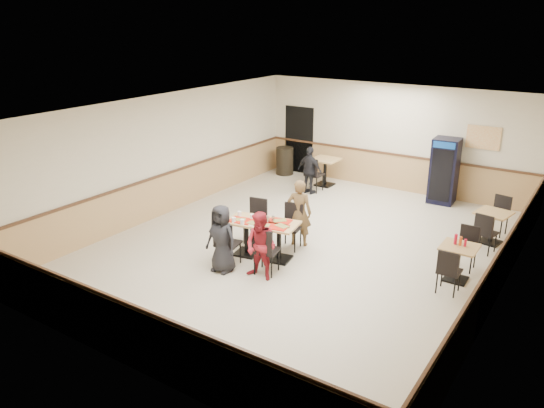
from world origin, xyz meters
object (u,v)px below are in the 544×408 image
Objects in this scene: pepsi_cooler at (444,171)px; trash_bin at (285,161)px; diner_woman_left at (222,239)px; diner_woman_right at (261,246)px; lone_diner at (310,170)px; diner_man_opposite at (299,213)px; back_table at (325,168)px; side_table_near at (458,258)px; side_table_far at (492,222)px; main_table at (263,234)px.

pepsi_cooler is 4.98m from trash_bin.
diner_woman_left is at bearing -68.04° from trash_bin.
pepsi_cooler is (1.55, 6.31, 0.21)m from diner_woman_right.
lone_diner is at bearing -38.00° from trash_bin.
diner_man_opposite is 4.43m from back_table.
back_table is 0.46× the size of pepsi_cooler.
diner_woman_left reaches higher than side_table_near.
side_table_near is 0.89× the size of side_table_far.
main_table is at bearing -62.08° from trash_bin.
diner_man_opposite is 1.10× the size of lone_diner.
diner_woman_right is at bearing -67.62° from main_table.
trash_bin is at bearing 177.21° from pepsi_cooler.
diner_woman_left is at bearing 106.85° from lone_diner.
trash_bin is at bearing 107.57° from main_table.
back_table reaches higher than side_table_far.
diner_man_opposite is 1.83× the size of back_table.
back_table is at bearing 99.01° from diner_woman_left.
diner_man_opposite is at bearing -54.59° from trash_bin.
trash_bin is at bearing 167.83° from back_table.
diner_woman_left reaches higher than trash_bin.
diner_woman_left reaches higher than side_table_far.
side_table_far is at bearing 177.20° from lone_diner.
diner_woman_right is at bearing -73.18° from back_table.
pepsi_cooler is (1.77, 4.54, 0.13)m from diner_man_opposite.
side_table_near is 0.40× the size of pepsi_cooler.
pepsi_cooler reaches higher than diner_man_opposite.
diner_woman_right is 5.30m from lone_diner.
pepsi_cooler is at bearing 58.99° from main_table.
diner_woman_right reaches higher than back_table.
main_table is 2.00× the size of side_table_far.
side_table_far is at bearing 31.33° from main_table.
diner_woman_left is 1.01× the size of lone_diner.
diner_man_opposite is 0.85× the size of pepsi_cooler.
side_table_near is at bearing 28.36° from diner_woman_left.
diner_man_opposite is 5.52m from trash_bin.
trash_bin is (-6.54, 4.28, -0.04)m from side_table_near.
side_table_far is 0.97× the size of back_table.
diner_woman_right is (0.52, -0.81, 0.15)m from main_table.
lone_diner is (-1.27, 4.18, 0.15)m from main_table.
diner_man_opposite is at bearing -69.24° from back_table.
diner_woman_left is at bearing 54.12° from diner_man_opposite.
pepsi_cooler is at bearing 0.49° from trash_bin.
lone_diner reaches higher than main_table.
diner_woman_left reaches higher than diner_woman_right.
side_table_far is (4.10, 4.34, -0.20)m from diner_woman_left.
diner_man_opposite reaches higher than main_table.
pepsi_cooler is at bearing 69.79° from diner_woman_left.
side_table_near is at bearing -38.59° from back_table.
trash_bin is (-3.19, 4.49, -0.31)m from diner_man_opposite.
side_table_far is at bearing -18.81° from back_table.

